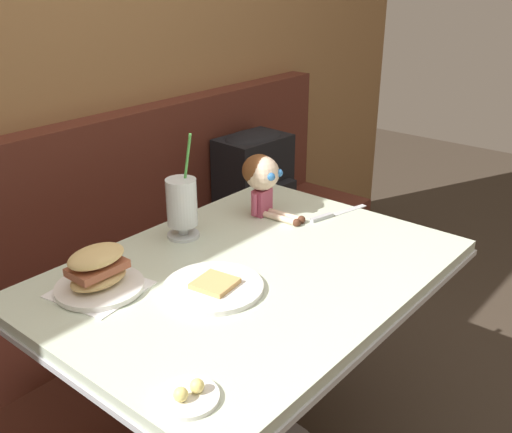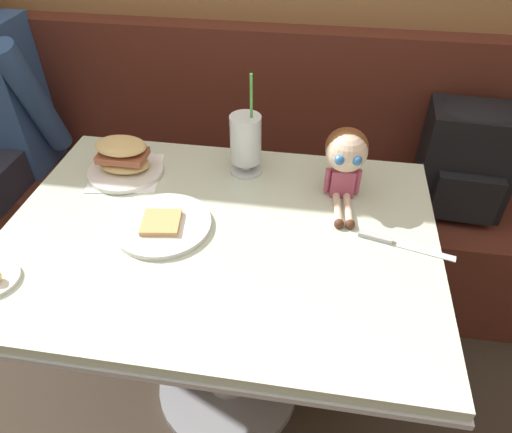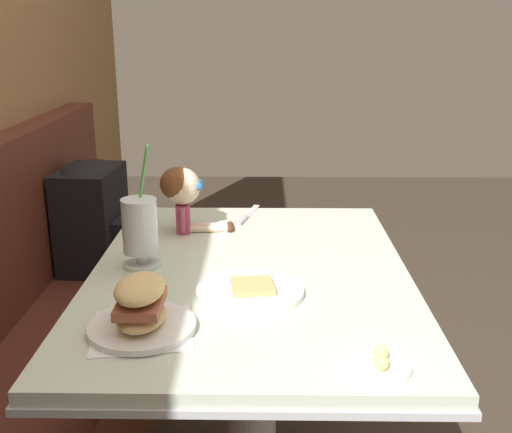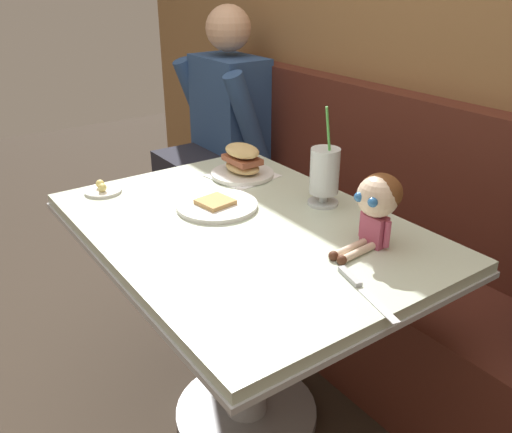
% 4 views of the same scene
% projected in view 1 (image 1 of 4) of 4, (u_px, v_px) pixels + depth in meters
% --- Properties ---
extents(wood_panel_wall, '(4.40, 0.08, 2.40)m').
position_uv_depth(wood_panel_wall, '(44.00, 60.00, 1.90)').
color(wood_panel_wall, olive).
rests_on(wood_panel_wall, ground).
extents(booth_bench, '(2.60, 0.48, 1.00)m').
position_uv_depth(booth_bench, '(116.00, 316.00, 2.11)').
color(booth_bench, '#512319').
rests_on(booth_bench, ground).
extents(diner_table, '(1.11, 0.81, 0.74)m').
position_uv_depth(diner_table, '(250.00, 330.00, 1.65)').
color(diner_table, beige).
rests_on(diner_table, ground).
extents(toast_plate, '(0.25, 0.25, 0.03)m').
position_uv_depth(toast_plate, '(214.00, 287.00, 1.47)').
color(toast_plate, white).
rests_on(toast_plate, diner_table).
extents(milkshake_glass, '(0.10, 0.10, 0.31)m').
position_uv_depth(milkshake_glass, '(182.00, 205.00, 1.71)').
color(milkshake_glass, silver).
rests_on(milkshake_glass, diner_table).
extents(sandwich_plate, '(0.23, 0.23, 0.12)m').
position_uv_depth(sandwich_plate, '(98.00, 274.00, 1.45)').
color(sandwich_plate, white).
rests_on(sandwich_plate, diner_table).
extents(butter_saucer, '(0.12, 0.12, 0.04)m').
position_uv_depth(butter_saucer, '(188.00, 396.00, 1.10)').
color(butter_saucer, white).
rests_on(butter_saucer, diner_table).
extents(butter_knife, '(0.23, 0.07, 0.01)m').
position_uv_depth(butter_knife, '(329.00, 215.00, 1.89)').
color(butter_knife, silver).
rests_on(butter_knife, diner_table).
extents(seated_doll, '(0.12, 0.22, 0.20)m').
position_uv_depth(seated_doll, '(262.00, 176.00, 1.86)').
color(seated_doll, '#B74C6B').
rests_on(seated_doll, diner_table).
extents(backpack, '(0.31, 0.26, 0.41)m').
position_uv_depth(backpack, '(255.00, 177.00, 2.48)').
color(backpack, black).
rests_on(backpack, booth_bench).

